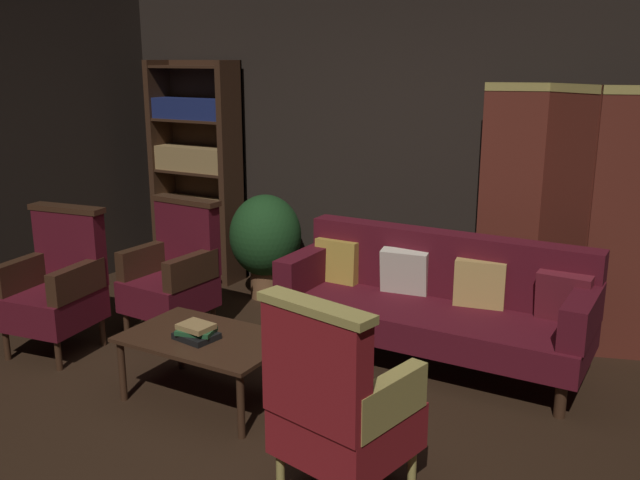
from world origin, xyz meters
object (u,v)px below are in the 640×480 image
object	(u,v)px
velvet_couch	(436,298)
book_green_cloth	(196,331)
coffee_table	(206,343)
book_tan_leather	(196,326)
book_black_cloth	(196,336)
potted_plant	(266,239)
armchair_gilt_accent	(338,404)
folding_screen	(565,215)
armchair_wing_right	(57,285)
armchair_wing_left	(174,273)
bookshelf	(197,167)

from	to	relation	value
velvet_couch	book_green_cloth	bearing A→B (deg)	-127.70
coffee_table	book_tan_leather	world-z (taller)	book_tan_leather
velvet_couch	book_black_cloth	size ratio (longest dim) A/B	8.88
potted_plant	book_tan_leather	bearing A→B (deg)	-67.91
book_green_cloth	coffee_table	bearing A→B (deg)	68.24
armchair_gilt_accent	book_black_cloth	bearing A→B (deg)	161.03
folding_screen	book_tan_leather	xyz separation A→B (m)	(-1.70, -2.04, -0.48)
armchair_gilt_accent	book_black_cloth	xyz separation A→B (m)	(-1.20, 0.41, -0.05)
book_black_cloth	book_green_cloth	bearing A→B (deg)	180.00
armchair_wing_right	potted_plant	distance (m)	1.82
book_black_cloth	potted_plant	bearing A→B (deg)	112.09
armchair_wing_left	folding_screen	bearing A→B (deg)	25.82
armchair_gilt_accent	book_green_cloth	distance (m)	1.27
book_black_cloth	book_green_cloth	size ratio (longest dim) A/B	1.09
folding_screen	armchair_wing_right	bearing A→B (deg)	-148.55
armchair_gilt_accent	book_tan_leather	world-z (taller)	armchair_gilt_accent
coffee_table	velvet_couch	bearing A→B (deg)	51.69
armchair_wing_left	armchair_gilt_accent	bearing A→B (deg)	-30.20
armchair_gilt_accent	book_green_cloth	size ratio (longest dim) A/B	4.76
armchair_wing_right	book_black_cloth	xyz separation A→B (m)	(1.40, -0.14, -0.05)
book_green_cloth	book_black_cloth	bearing A→B (deg)	0.00
velvet_couch	book_green_cloth	xyz separation A→B (m)	(-1.03, -1.33, 0.02)
potted_plant	velvet_couch	bearing A→B (deg)	-16.30
folding_screen	book_green_cloth	world-z (taller)	folding_screen
book_black_cloth	armchair_wing_left	bearing A→B (deg)	137.67
armchair_gilt_accent	armchair_wing_left	bearing A→B (deg)	149.80
coffee_table	armchair_gilt_accent	bearing A→B (deg)	-21.78
bookshelf	book_black_cloth	world-z (taller)	bookshelf
armchair_wing_right	bookshelf	bearing A→B (deg)	98.21
potted_plant	coffee_table	bearing A→B (deg)	-66.64
coffee_table	armchair_wing_right	size ratio (longest dim) A/B	0.96
armchair_gilt_accent	book_black_cloth	world-z (taller)	armchair_gilt_accent
armchair_wing_right	book_black_cloth	world-z (taller)	armchair_wing_right
coffee_table	potted_plant	size ratio (longest dim) A/B	1.08
armchair_wing_left	coffee_table	bearing A→B (deg)	-39.44
armchair_wing_right	potted_plant	xyz separation A→B (m)	(0.65, 1.70, 0.04)
folding_screen	potted_plant	size ratio (longest dim) A/B	2.06
armchair_wing_right	book_black_cloth	distance (m)	1.40
velvet_couch	book_tan_leather	xyz separation A→B (m)	(-1.03, -1.33, 0.04)
coffee_table	book_tan_leather	distance (m)	0.14
armchair_wing_left	book_green_cloth	world-z (taller)	armchair_wing_left
folding_screen	potted_plant	world-z (taller)	folding_screen
armchair_gilt_accent	velvet_couch	bearing A→B (deg)	95.72
armchair_wing_left	book_black_cloth	distance (m)	1.18
velvet_couch	armchair_gilt_accent	bearing A→B (deg)	-84.28
bookshelf	book_tan_leather	size ratio (longest dim) A/B	10.25
coffee_table	potted_plant	bearing A→B (deg)	113.36
book_black_cloth	book_green_cloth	xyz separation A→B (m)	(-0.00, 0.00, 0.03)
armchair_gilt_accent	bookshelf	bearing A→B (deg)	139.23
velvet_couch	coffee_table	xyz separation A→B (m)	(-1.00, -1.27, -0.08)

